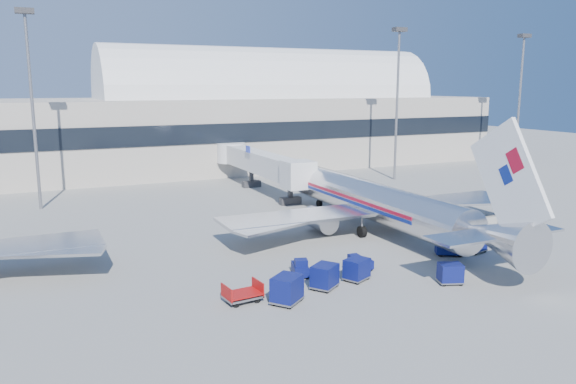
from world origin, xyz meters
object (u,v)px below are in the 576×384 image
cart_solo_far (475,243)px  barrier_far (508,218)px  cart_train_a (357,269)px  jetbridge_near (257,162)px  mast_far_east (521,82)px  ramp_worker (526,252)px  cart_train_c (287,289)px  cart_solo_near (450,273)px  barrier_mid (485,222)px  cart_train_b (325,276)px  cart_open_red (243,295)px  mast_east (398,82)px  barrier_near (460,225)px  airliner_main (380,203)px  tug_left (300,268)px  tug_right (448,248)px  tug_lead (358,263)px  mast_west (30,80)px

cart_solo_far → barrier_far: bearing=19.5°
cart_train_a → jetbridge_near: bearing=53.6°
mast_far_east → ramp_worker: bearing=-135.6°
cart_train_c → cart_solo_near: 12.47m
barrier_mid → cart_train_b: bearing=-159.1°
ramp_worker → cart_train_b: bearing=39.5°
cart_train_b → cart_solo_near: cart_train_b is taller
cart_open_red → barrier_mid: bearing=10.7°
mast_east → barrier_near: (-12.00, -28.00, -14.34)m
jetbridge_near → ramp_worker: bearing=-78.8°
airliner_main → barrier_far: size_ratio=12.42×
tug_left → ramp_worker: bearing=-87.7°
cart_train_c → ramp_worker: bearing=-39.0°
mast_far_east → tug_right: (-44.02, -34.48, -14.11)m
mast_far_east → cart_train_b: (-57.37, -37.05, -13.86)m
barrier_far → tug_lead: 23.71m
barrier_near → barrier_far: size_ratio=1.00×
barrier_mid → cart_train_c: size_ratio=1.12×
barrier_mid → cart_train_b: 25.34m
tug_right → ramp_worker: ramp_worker is taller
tug_left → cart_train_c: (-3.19, -4.54, 0.35)m
tug_left → cart_open_red: 6.55m
tug_right → ramp_worker: size_ratio=1.38×
mast_far_east → cart_train_a: (-54.39, -36.54, -13.91)m
cart_solo_far → ramp_worker: 4.31m
tug_lead → barrier_mid: bearing=23.0°
barrier_far → cart_solo_near: size_ratio=1.46×
jetbridge_near → barrier_mid: bearing=-64.6°
barrier_far → cart_train_b: 28.45m
airliner_main → cart_train_a: bearing=-130.4°
tug_lead → tug_right: size_ratio=0.83×
airliner_main → tug_right: bearing=-83.8°
barrier_near → cart_train_c: bearing=-156.5°
barrier_far → mast_east: bearing=79.1°
airliner_main → jetbridge_near: size_ratio=1.35×
cart_train_c → mast_west: bearing=71.9°
jetbridge_near → ramp_worker: 40.39m
barrier_near → mast_far_east: bearing=37.1°
cart_solo_near → jetbridge_near: bearing=108.1°
jetbridge_near → cart_open_red: 41.23m
cart_train_c → ramp_worker: cart_train_c is taller
cart_solo_far → barrier_mid: bearing=29.3°
jetbridge_near → tug_left: size_ratio=11.42×
airliner_main → mast_far_east: 53.06m
cart_train_a → cart_open_red: 9.16m
cart_train_c → cart_solo_near: size_ratio=1.30×
cart_train_a → cart_solo_near: size_ratio=1.12×
cart_train_a → cart_train_c: (-6.56, -1.87, 0.12)m
mast_far_east → barrier_far: size_ratio=7.53×
cart_train_b → cart_open_red: bearing=144.0°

